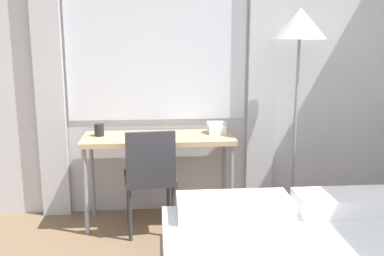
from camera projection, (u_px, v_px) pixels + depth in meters
wall_back_with_window at (196, 62)px, 3.94m from camera, size 4.64×0.13×2.70m
desk at (159, 144)px, 3.75m from camera, size 1.25×0.47×0.76m
desk_chair at (150, 174)px, 3.57m from camera, size 0.43×0.43×0.88m
standing_lamp at (299, 35)px, 3.54m from camera, size 0.42×0.42×1.80m
telephone at (217, 128)px, 3.83m from camera, size 0.17×0.17×0.10m
book at (150, 135)px, 3.72m from camera, size 0.24×0.18×0.02m
mug at (99, 130)px, 3.72m from camera, size 0.08×0.08×0.10m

